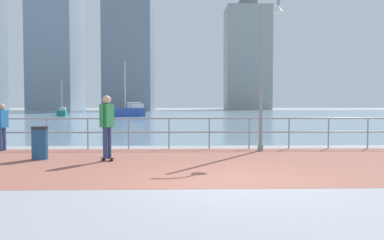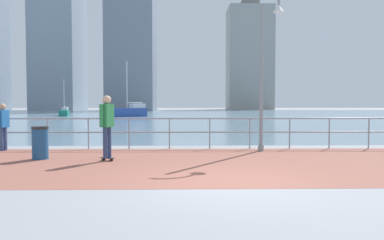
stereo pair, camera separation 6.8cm
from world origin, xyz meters
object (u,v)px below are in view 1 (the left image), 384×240
at_px(lamppost, 266,60).
at_px(trash_bin, 40,143).
at_px(skateboarder, 107,122).
at_px(bystander, 2,123).
at_px(sailboat_navy, 127,111).
at_px(sailboat_blue, 62,112).

height_order(lamppost, trash_bin, lamppost).
height_order(skateboarder, trash_bin, skateboarder).
bearing_deg(bystander, skateboarder, -30.60).
relative_size(skateboarder, sailboat_navy, 0.26).
distance_m(bystander, trash_bin, 2.85).
xyz_separation_m(skateboarder, sailboat_blue, (-14.08, 39.85, -0.61)).
xyz_separation_m(bystander, trash_bin, (2.00, -1.97, -0.45)).
relative_size(skateboarder, trash_bin, 1.93).
bearing_deg(sailboat_blue, skateboarder, -70.54).
relative_size(bystander, sailboat_blue, 0.32).
height_order(trash_bin, sailboat_navy, sailboat_navy).
bearing_deg(sailboat_blue, trash_bin, -72.94).
bearing_deg(sailboat_navy, bystander, -88.41).
bearing_deg(skateboarder, sailboat_blue, 109.46).
bearing_deg(sailboat_navy, skateboarder, -82.29).
relative_size(bystander, trash_bin, 1.70).
bearing_deg(sailboat_blue, bystander, -74.90).
relative_size(sailboat_navy, sailboat_blue, 1.41).
xyz_separation_m(skateboarder, trash_bin, (-1.96, 0.37, -0.61)).
bearing_deg(bystander, sailboat_navy, 91.59).
relative_size(trash_bin, sailboat_blue, 0.19).
xyz_separation_m(bystander, sailboat_navy, (-0.94, 33.83, -0.26)).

